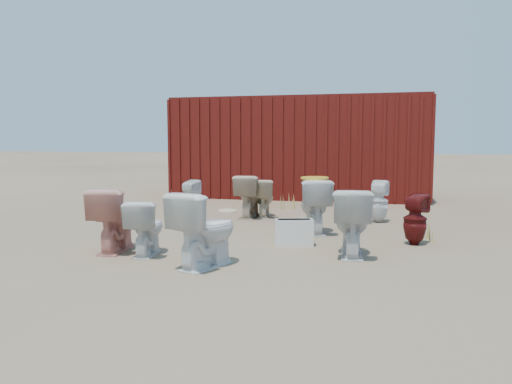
% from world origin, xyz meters
% --- Properties ---
extents(ground, '(100.00, 100.00, 0.00)m').
position_xyz_m(ground, '(0.00, 0.00, 0.00)').
color(ground, brown).
rests_on(ground, ground).
extents(shipping_container, '(6.00, 2.40, 2.40)m').
position_xyz_m(shipping_container, '(0.00, 5.20, 1.20)').
color(shipping_container, '#440E0B').
rests_on(shipping_container, ground).
extents(toilet_front_a, '(0.47, 0.71, 0.67)m').
position_xyz_m(toilet_front_a, '(-0.77, -1.75, 0.33)').
color(toilet_front_a, white).
rests_on(toilet_front_a, ground).
extents(toilet_front_pink, '(0.54, 0.83, 0.79)m').
position_xyz_m(toilet_front_pink, '(-1.25, -1.64, 0.40)').
color(toilet_front_pink, '#E39383').
rests_on(toilet_front_pink, ground).
extents(toilet_front_c, '(0.71, 0.92, 0.83)m').
position_xyz_m(toilet_front_c, '(0.11, -2.11, 0.42)').
color(toilet_front_c, white).
rests_on(toilet_front_c, ground).
extents(toilet_front_maroon, '(0.41, 0.41, 0.67)m').
position_xyz_m(toilet_front_maroon, '(2.40, -0.33, 0.34)').
color(toilet_front_maroon, '#5A100F').
rests_on(toilet_front_maroon, ground).
extents(toilet_front_e, '(0.53, 0.84, 0.81)m').
position_xyz_m(toilet_front_e, '(1.62, -1.18, 0.41)').
color(toilet_front_e, silver).
rests_on(toilet_front_e, ground).
extents(toilet_back_a, '(0.38, 0.39, 0.68)m').
position_xyz_m(toilet_back_a, '(-1.36, 1.15, 0.34)').
color(toilet_back_a, silver).
rests_on(toilet_back_a, ground).
extents(toilet_back_beige_left, '(0.48, 0.72, 0.69)m').
position_xyz_m(toilet_back_beige_left, '(-0.10, 1.56, 0.34)').
color(toilet_back_beige_left, beige).
rests_on(toilet_back_beige_left, ground).
extents(toilet_back_beige_right, '(0.44, 0.76, 0.77)m').
position_xyz_m(toilet_back_beige_right, '(-0.33, 1.42, 0.38)').
color(toilet_back_beige_right, beige).
rests_on(toilet_back_beige_right, ground).
extents(toilet_back_yellowlid, '(0.65, 0.89, 0.81)m').
position_xyz_m(toilet_back_yellowlid, '(1.00, 0.19, 0.41)').
color(toilet_back_yellowlid, silver).
rests_on(toilet_back_yellowlid, ground).
extents(toilet_back_e, '(0.37, 0.37, 0.71)m').
position_xyz_m(toilet_back_e, '(1.92, 1.43, 0.35)').
color(toilet_back_e, white).
rests_on(toilet_back_e, ground).
extents(yellow_lid, '(0.41, 0.51, 0.02)m').
position_xyz_m(yellow_lid, '(1.00, 0.19, 0.82)').
color(yellow_lid, gold).
rests_on(yellow_lid, toilet_back_yellowlid).
extents(loose_tank, '(0.54, 0.33, 0.35)m').
position_xyz_m(loose_tank, '(0.86, -0.78, 0.17)').
color(loose_tank, silver).
rests_on(loose_tank, ground).
extents(loose_lid_near, '(0.39, 0.50, 0.02)m').
position_xyz_m(loose_lid_near, '(-1.79, 2.63, 0.01)').
color(loose_lid_near, tan).
rests_on(loose_lid_near, ground).
extents(loose_lid_far, '(0.52, 0.58, 0.02)m').
position_xyz_m(loose_lid_far, '(-0.94, 2.06, 0.01)').
color(loose_lid_far, beige).
rests_on(loose_lid_far, ground).
extents(weed_clump_a, '(0.36, 0.36, 0.27)m').
position_xyz_m(weed_clump_a, '(-2.35, 3.11, 0.14)').
color(weed_clump_a, '#AF9946').
rests_on(weed_clump_a, ground).
extents(weed_clump_b, '(0.32, 0.32, 0.31)m').
position_xyz_m(weed_clump_b, '(0.11, 2.70, 0.16)').
color(weed_clump_b, '#AF9946').
rests_on(weed_clump_b, ground).
extents(weed_clump_c, '(0.36, 0.36, 0.33)m').
position_xyz_m(weed_clump_c, '(1.75, 2.71, 0.16)').
color(weed_clump_c, '#AF9946').
rests_on(weed_clump_c, ground).
extents(weed_clump_d, '(0.30, 0.30, 0.25)m').
position_xyz_m(weed_clump_d, '(-0.72, 3.50, 0.12)').
color(weed_clump_d, '#AF9946').
rests_on(weed_clump_d, ground).
extents(weed_clump_e, '(0.34, 0.34, 0.29)m').
position_xyz_m(weed_clump_e, '(1.30, 3.50, 0.14)').
color(weed_clump_e, '#AF9946').
rests_on(weed_clump_e, ground).
extents(weed_clump_f, '(0.28, 0.28, 0.25)m').
position_xyz_m(weed_clump_f, '(2.61, 0.02, 0.13)').
color(weed_clump_f, '#AF9946').
rests_on(weed_clump_f, ground).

